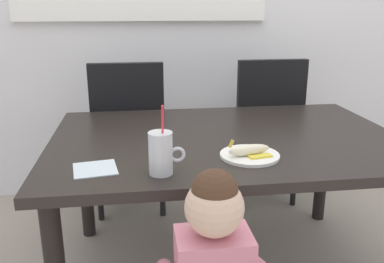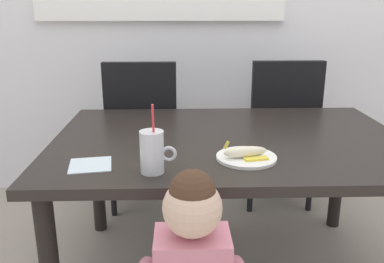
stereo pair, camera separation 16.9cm
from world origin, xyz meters
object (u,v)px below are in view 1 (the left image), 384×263
dining_table (226,153)px  snack_plate (250,155)px  peeled_banana (250,150)px  paper_napkin (95,169)px  dining_chair_left (129,129)px  dining_chair_right (264,123)px  milk_cup (161,155)px

dining_table → snack_plate: size_ratio=6.73×
peeled_banana → paper_napkin: peeled_banana is taller
dining_chair_left → peeled_banana: dining_chair_left is taller
dining_chair_right → dining_chair_left: bearing=1.7°
dining_chair_right → peeled_banana: (-0.39, -1.02, 0.20)m
milk_cup → peeled_banana: size_ratio=1.43×
paper_napkin → dining_chair_right: bearing=47.8°
peeled_banana → paper_napkin: (-0.58, -0.04, -0.03)m
dining_chair_left → peeled_banana: bearing=115.5°
dining_chair_right → peeled_banana: dining_chair_right is taller
dining_chair_left → milk_cup: dining_chair_left is taller
dining_chair_left → paper_napkin: dining_chair_left is taller
snack_plate → paper_napkin: size_ratio=1.53×
dining_table → paper_napkin: size_ratio=10.32×
snack_plate → paper_napkin: 0.58m
peeled_banana → dining_chair_left: bearing=115.5°
dining_chair_left → snack_plate: 1.11m
dining_chair_left → snack_plate: dining_chair_left is taller
dining_chair_left → dining_chair_right: size_ratio=1.00×
dining_table → paper_napkin: bearing=-149.8°
dining_chair_left → paper_napkin: bearing=84.4°
snack_plate → peeled_banana: peeled_banana is taller
milk_cup → dining_chair_left: bearing=96.8°
dining_table → paper_napkin: 0.64m
dining_chair_right → paper_napkin: (-0.96, -1.06, 0.17)m
dining_table → peeled_banana: size_ratio=8.83×
dining_table → paper_napkin: (-0.55, -0.32, 0.08)m
milk_cup → paper_napkin: size_ratio=1.67×
dining_chair_right → snack_plate: dining_chair_right is taller
dining_chair_left → snack_plate: size_ratio=4.17×
dining_table → dining_chair_left: dining_chair_left is taller
paper_napkin → dining_table: bearing=30.2°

